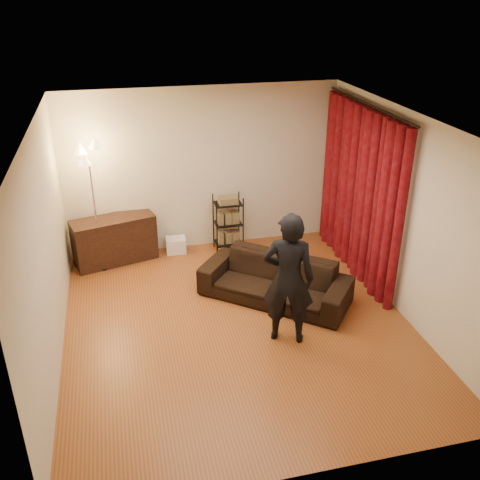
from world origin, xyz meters
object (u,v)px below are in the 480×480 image
object	(u,v)px
storage_boxes	(176,245)
wire_shelf	(228,223)
sofa	(275,280)
floor_lamp	(95,208)
media_cabinet	(115,240)
person	(288,279)

from	to	relation	value
storage_boxes	wire_shelf	size ratio (longest dim) A/B	0.33
sofa	wire_shelf	world-z (taller)	wire_shelf
sofa	storage_boxes	size ratio (longest dim) A/B	6.52
floor_lamp	wire_shelf	bearing A→B (deg)	3.59
wire_shelf	storage_boxes	bearing A→B (deg)	-175.69
wire_shelf	floor_lamp	xyz separation A→B (m)	(-2.10, -0.13, 0.53)
sofa	media_cabinet	distance (m)	2.78
wire_shelf	floor_lamp	bearing A→B (deg)	-166.26
sofa	floor_lamp	world-z (taller)	floor_lamp
storage_boxes	wire_shelf	bearing A→B (deg)	-5.84
sofa	floor_lamp	bearing A→B (deg)	-173.75
person	floor_lamp	distance (m)	3.38
storage_boxes	floor_lamp	size ratio (longest dim) A/B	0.16
person	storage_boxes	size ratio (longest dim) A/B	5.38
media_cabinet	storage_boxes	world-z (taller)	media_cabinet
storage_boxes	floor_lamp	bearing A→B (deg)	-169.76
sofa	wire_shelf	distance (m)	1.73
person	storage_boxes	world-z (taller)	person
media_cabinet	storage_boxes	xyz separation A→B (m)	(0.99, 0.06, -0.24)
person	media_cabinet	world-z (taller)	person
floor_lamp	storage_boxes	bearing A→B (deg)	10.24
wire_shelf	floor_lamp	world-z (taller)	floor_lamp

